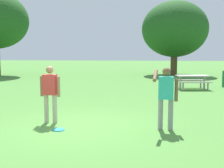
# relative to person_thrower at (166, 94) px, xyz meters

# --- Properties ---
(ground_plane) EXTENTS (120.00, 120.00, 0.00)m
(ground_plane) POSITION_rel_person_thrower_xyz_m (-2.43, 0.01, -0.96)
(ground_plane) COLOR #4C8438
(person_thrower) EXTENTS (0.67, 0.66, 1.64)m
(person_thrower) POSITION_rel_person_thrower_xyz_m (0.00, 0.00, 0.00)
(person_thrower) COLOR gray
(person_thrower) RESTS_ON ground
(person_catcher) EXTENTS (0.61, 0.26, 1.64)m
(person_catcher) POSITION_rel_person_thrower_xyz_m (-3.23, 0.35, -0.02)
(person_catcher) COLOR #B7AD93
(person_catcher) RESTS_ON ground
(frisbee) EXTENTS (0.30, 0.30, 0.03)m
(frisbee) POSITION_rel_person_thrower_xyz_m (-2.77, -0.36, -0.95)
(frisbee) COLOR #2D9EDB
(frisbee) RESTS_ON ground
(picnic_table_near) EXTENTS (1.88, 1.64, 0.77)m
(picnic_table_near) POSITION_rel_person_thrower_xyz_m (2.01, 8.45, -0.40)
(picnic_table_near) COLOR #B2ADA3
(picnic_table_near) RESTS_ON ground
(tree_far_right) EXTENTS (5.81, 5.81, 6.53)m
(tree_far_right) POSITION_rel_person_thrower_xyz_m (1.94, 18.42, 3.08)
(tree_far_right) COLOR brown
(tree_far_right) RESTS_ON ground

